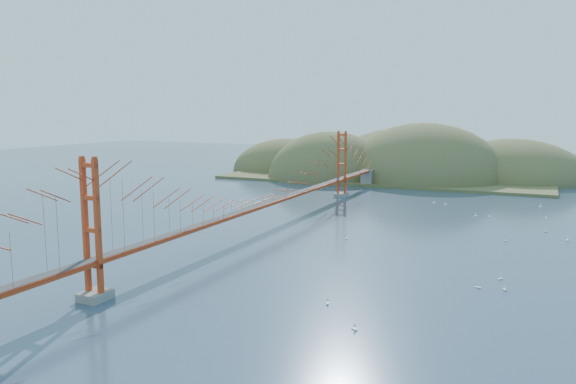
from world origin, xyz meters
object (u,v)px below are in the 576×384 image
at_px(bridge, 264,175).
at_px(sailboat_0, 346,238).
at_px(sailboat_1, 505,240).
at_px(sailboat_2, 478,286).

distance_m(bridge, sailboat_0, 13.41).
height_order(sailboat_1, sailboat_0, sailboat_1).
xyz_separation_m(sailboat_1, sailboat_0, (-17.37, -6.75, -0.00)).
relative_size(bridge, sailboat_2, 162.41).
bearing_deg(bridge, sailboat_2, -26.48).
bearing_deg(sailboat_0, sailboat_1, 21.23).
distance_m(sailboat_1, sailboat_2, 19.72).
relative_size(sailboat_1, sailboat_2, 1.01).
height_order(bridge, sailboat_1, bridge).
bearing_deg(sailboat_1, bridge, -168.62).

